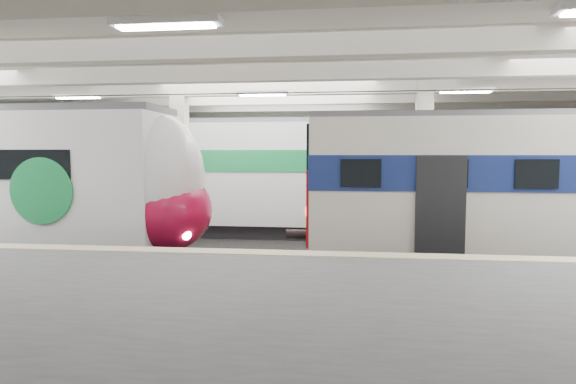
# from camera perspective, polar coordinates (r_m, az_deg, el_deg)

# --- Properties ---
(station_hall) EXTENTS (36.00, 24.00, 5.75)m
(station_hall) POSITION_cam_1_polar(r_m,az_deg,el_deg) (11.25, -6.24, 5.27)
(station_hall) COLOR black
(station_hall) RESTS_ON ground
(older_rer) EXTENTS (12.35, 2.73, 4.12)m
(older_rer) POSITION_cam_1_polar(r_m,az_deg,el_deg) (13.76, 29.00, 0.09)
(older_rer) COLOR beige
(older_rer) RESTS_ON ground
(far_train) EXTENTS (13.76, 2.94, 4.39)m
(far_train) POSITION_cam_1_polar(r_m,az_deg,el_deg) (19.68, -15.43, 1.97)
(far_train) COLOR white
(far_train) RESTS_ON ground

